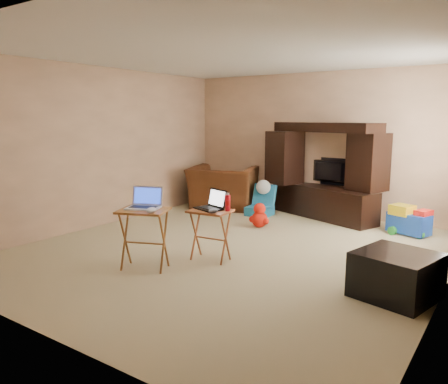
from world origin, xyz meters
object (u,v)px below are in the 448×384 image
Objects in this scene: push_toy at (409,220)px; entertainment_center at (324,171)px; recliner at (224,187)px; mouse_right at (213,211)px; laptop_left at (143,198)px; laptop_right at (208,200)px; tray_table_right at (210,235)px; mouse_left at (151,210)px; television at (328,172)px; ottoman at (396,275)px; child_rocker at (260,200)px; plush_toy at (260,215)px; water_bottle at (228,203)px; tray_table_left at (144,239)px.

entertainment_center is at bearing -172.73° from push_toy.
mouse_right is (1.77, -2.79, 0.25)m from recliner.
laptop_left reaches higher than laptop_right.
mouse_left is (-0.25, -0.74, 0.41)m from tray_table_right.
television is 1.21× the size of ottoman.
laptop_left is 2.88× the size of mouse_right.
laptop_left is 2.58× the size of mouse_left.
recliner is at bearing -151.35° from entertainment_center.
mouse_left is (0.49, -3.23, 0.45)m from child_rocker.
plush_toy is 1.77m from tray_table_right.
entertainment_center is at bearing 89.12° from water_bottle.
mouse_left reaches higher than plush_toy.
ottoman is 5.43× the size of mouse_right.
entertainment_center reaches higher than ottoman.
laptop_right is at bearing 102.76° from recliner.
laptop_left is at bearing -132.75° from water_bottle.
mouse_left is at bearing -77.48° from entertainment_center.
mouse_left is (-0.49, -3.70, -0.09)m from entertainment_center.
push_toy is at bearing 160.73° from recliner.
child_rocker is at bearing 73.24° from tray_table_left.
recliner is 2.06× the size of push_toy.
water_bottle is at bearing 96.01° from television.
water_bottle is at bearing 24.07° from laptop_left.
laptop_right is (0.27, -1.72, 0.54)m from plush_toy.
tray_table_right is (0.73, -2.48, 0.03)m from child_rocker.
ottoman is 0.99× the size of tray_table_left.
recliner is 8.65× the size of mouse_left.
child_rocker is 3.29m from mouse_left.
ottoman is at bearing 6.50° from mouse_right.
ottoman is (1.89, -2.85, -0.60)m from entertainment_center.
ottoman is 2.58m from mouse_left.
mouse_right is (-2.00, -0.23, 0.43)m from ottoman.
mouse_right is (0.86, -2.60, 0.37)m from child_rocker.
recliner reaches higher than push_toy.
mouse_right is at bearing -74.62° from child_rocker.
plush_toy is 0.67× the size of push_toy.
laptop_right reaches higher than child_rocker.
television is 2.10× the size of plush_toy.
laptop_right is 1.70× the size of water_bottle.
tray_table_left is at bearing 86.71° from television.
recliner is 3.08× the size of plush_toy.
ottoman is 2.69m from tray_table_left.
tray_table_right is at bearing 137.29° from mouse_right.
mouse_right is at bearing -48.96° from tray_table_right.
ottoman is at bearing -33.71° from plush_toy.
laptop_left reaches higher than tray_table_left.
laptop_left reaches higher than plush_toy.
laptop_right is (-0.28, -2.94, -0.08)m from entertainment_center.
water_bottle is at bearing 15.55° from tray_table_right.
entertainment_center reaches higher than push_toy.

